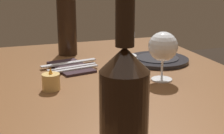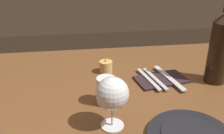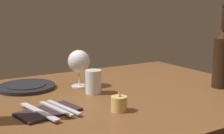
{
  "view_description": "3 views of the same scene",
  "coord_description": "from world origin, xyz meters",
  "px_view_note": "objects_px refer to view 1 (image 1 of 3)",
  "views": [
    {
      "loc": [
        -0.89,
        0.31,
        1.08
      ],
      "look_at": [
        -0.01,
        0.02,
        0.81
      ],
      "focal_mm": 54.07,
      "sensor_mm": 36.0,
      "label": 1
    },
    {
      "loc": [
        -0.07,
        -0.74,
        1.2
      ],
      "look_at": [
        0.04,
        -0.01,
        0.85
      ],
      "focal_mm": 40.98,
      "sensor_mm": 36.0,
      "label": 2
    },
    {
      "loc": [
        0.53,
        0.96,
        1.07
      ],
      "look_at": [
        -0.03,
        0.03,
        0.85
      ],
      "focal_mm": 48.73,
      "sensor_mm": 36.0,
      "label": 3
    }
  ],
  "objects_px": {
    "wine_bottle_second": "(67,21)",
    "folded_napkin": "(71,67)",
    "wine_glass_left": "(163,47)",
    "fork_outer": "(74,69)",
    "wine_bottle": "(124,121)",
    "votive_candle": "(51,82)",
    "water_tumbler": "(126,72)",
    "fork_inner": "(72,67)",
    "dinner_plate": "(157,60)",
    "table_knife": "(69,63)"
  },
  "relations": [
    {
      "from": "wine_bottle",
      "to": "fork_inner",
      "type": "height_order",
      "value": "wine_bottle"
    },
    {
      "from": "folded_napkin",
      "to": "table_knife",
      "type": "distance_m",
      "value": 0.03
    },
    {
      "from": "wine_bottle",
      "to": "wine_bottle_second",
      "type": "distance_m",
      "value": 0.92
    },
    {
      "from": "votive_candle",
      "to": "fork_inner",
      "type": "height_order",
      "value": "votive_candle"
    },
    {
      "from": "wine_glass_left",
      "to": "fork_outer",
      "type": "relative_size",
      "value": 0.86
    },
    {
      "from": "wine_glass_left",
      "to": "water_tumbler",
      "type": "relative_size",
      "value": 1.69
    },
    {
      "from": "wine_bottle",
      "to": "votive_candle",
      "type": "height_order",
      "value": "wine_bottle"
    },
    {
      "from": "wine_bottle_second",
      "to": "dinner_plate",
      "type": "distance_m",
      "value": 0.39
    },
    {
      "from": "dinner_plate",
      "to": "table_knife",
      "type": "distance_m",
      "value": 0.33
    },
    {
      "from": "fork_outer",
      "to": "folded_napkin",
      "type": "bearing_deg",
      "value": 0.0
    },
    {
      "from": "wine_glass_left",
      "to": "wine_bottle_second",
      "type": "xyz_separation_m",
      "value": [
        0.42,
        0.21,
        0.03
      ]
    },
    {
      "from": "wine_bottle",
      "to": "fork_outer",
      "type": "relative_size",
      "value": 1.89
    },
    {
      "from": "dinner_plate",
      "to": "fork_inner",
      "type": "distance_m",
      "value": 0.33
    },
    {
      "from": "wine_glass_left",
      "to": "wine_bottle",
      "type": "height_order",
      "value": "wine_bottle"
    },
    {
      "from": "votive_candle",
      "to": "fork_inner",
      "type": "bearing_deg",
      "value": -29.51
    },
    {
      "from": "wine_bottle_second",
      "to": "dinner_plate",
      "type": "bearing_deg",
      "value": -126.64
    },
    {
      "from": "wine_bottle",
      "to": "fork_inner",
      "type": "bearing_deg",
      "value": -5.74
    },
    {
      "from": "votive_candle",
      "to": "folded_napkin",
      "type": "height_order",
      "value": "votive_candle"
    },
    {
      "from": "wine_bottle",
      "to": "folded_napkin",
      "type": "relative_size",
      "value": 1.63
    },
    {
      "from": "water_tumbler",
      "to": "fork_inner",
      "type": "distance_m",
      "value": 0.24
    },
    {
      "from": "wine_bottle",
      "to": "dinner_plate",
      "type": "height_order",
      "value": "wine_bottle"
    },
    {
      "from": "wine_bottle_second",
      "to": "votive_candle",
      "type": "height_order",
      "value": "wine_bottle_second"
    },
    {
      "from": "wine_bottle_second",
      "to": "folded_napkin",
      "type": "distance_m",
      "value": 0.24
    },
    {
      "from": "table_knife",
      "to": "votive_candle",
      "type": "bearing_deg",
      "value": 156.7
    },
    {
      "from": "folded_napkin",
      "to": "fork_inner",
      "type": "bearing_deg",
      "value": 180.0
    },
    {
      "from": "wine_bottle",
      "to": "dinner_plate",
      "type": "bearing_deg",
      "value": -29.8
    },
    {
      "from": "votive_candle",
      "to": "dinner_plate",
      "type": "relative_size",
      "value": 0.29
    },
    {
      "from": "wine_bottle",
      "to": "fork_inner",
      "type": "relative_size",
      "value": 1.89
    },
    {
      "from": "wine_bottle",
      "to": "wine_bottle_second",
      "type": "relative_size",
      "value": 0.98
    },
    {
      "from": "dinner_plate",
      "to": "table_knife",
      "type": "xyz_separation_m",
      "value": [
        0.05,
        0.33,
        0.0
      ]
    },
    {
      "from": "votive_candle",
      "to": "dinner_plate",
      "type": "xyz_separation_m",
      "value": [
        0.18,
        -0.43,
        -0.02
      ]
    },
    {
      "from": "dinner_plate",
      "to": "folded_napkin",
      "type": "distance_m",
      "value": 0.33
    },
    {
      "from": "water_tumbler",
      "to": "fork_inner",
      "type": "xyz_separation_m",
      "value": [
        0.2,
        0.12,
        -0.03
      ]
    },
    {
      "from": "fork_outer",
      "to": "table_knife",
      "type": "xyz_separation_m",
      "value": [
        0.08,
        0.0,
        0.0
      ]
    },
    {
      "from": "wine_bottle",
      "to": "votive_candle",
      "type": "distance_m",
      "value": 0.53
    },
    {
      "from": "fork_inner",
      "to": "water_tumbler",
      "type": "bearing_deg",
      "value": -148.33
    },
    {
      "from": "wine_glass_left",
      "to": "folded_napkin",
      "type": "xyz_separation_m",
      "value": [
        0.22,
        0.24,
        -0.1
      ]
    },
    {
      "from": "fork_inner",
      "to": "wine_bottle_second",
      "type": "bearing_deg",
      "value": -7.79
    },
    {
      "from": "wine_bottle",
      "to": "fork_outer",
      "type": "xyz_separation_m",
      "value": [
        0.66,
        -0.07,
        -0.12
      ]
    },
    {
      "from": "wine_glass_left",
      "to": "votive_candle",
      "type": "xyz_separation_m",
      "value": [
        0.02,
        0.34,
        -0.08
      ]
    },
    {
      "from": "water_tumbler",
      "to": "folded_napkin",
      "type": "height_order",
      "value": "water_tumbler"
    },
    {
      "from": "wine_bottle_second",
      "to": "fork_inner",
      "type": "bearing_deg",
      "value": 172.21
    },
    {
      "from": "wine_bottle",
      "to": "folded_napkin",
      "type": "bearing_deg",
      "value": -5.54
    },
    {
      "from": "dinner_plate",
      "to": "wine_glass_left",
      "type": "bearing_deg",
      "value": 157.49
    },
    {
      "from": "wine_glass_left",
      "to": "fork_outer",
      "type": "height_order",
      "value": "wine_glass_left"
    },
    {
      "from": "water_tumbler",
      "to": "fork_outer",
      "type": "relative_size",
      "value": 0.51
    },
    {
      "from": "wine_bottle_second",
      "to": "wine_glass_left",
      "type": "bearing_deg",
      "value": -152.94
    },
    {
      "from": "dinner_plate",
      "to": "table_knife",
      "type": "bearing_deg",
      "value": 80.78
    },
    {
      "from": "wine_bottle_second",
      "to": "fork_outer",
      "type": "xyz_separation_m",
      "value": [
        -0.25,
        0.03,
        -0.13
      ]
    },
    {
      "from": "wine_glass_left",
      "to": "fork_inner",
      "type": "xyz_separation_m",
      "value": [
        0.2,
        0.24,
        -0.09
      ]
    }
  ]
}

